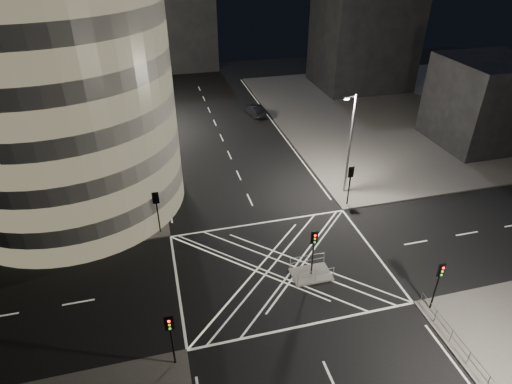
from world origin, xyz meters
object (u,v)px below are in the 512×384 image
object	(u,v)px
central_island	(311,274)
street_lamp_left_far	(138,89)
traffic_signal_fr	(350,179)
street_lamp_left_near	(142,151)
traffic_signal_island	(314,245)
traffic_signal_nr	(439,278)
sedan	(255,110)
traffic_signal_nl	(170,332)
street_lamp_right_far	(350,142)
traffic_signal_fl	(157,205)

from	to	relation	value
central_island	street_lamp_left_far	xyz separation A→B (m)	(-11.44, 31.50, 5.47)
traffic_signal_fr	street_lamp_left_near	world-z (taller)	street_lamp_left_near
traffic_signal_island	street_lamp_left_far	xyz separation A→B (m)	(-11.44, 31.50, 2.63)
street_lamp_left_near	street_lamp_left_far	bearing A→B (deg)	90.00
street_lamp_left_near	traffic_signal_nr	bearing A→B (deg)	-45.87
traffic_signal_fr	street_lamp_left_far	xyz separation A→B (m)	(-18.24, 23.20, 2.63)
traffic_signal_nr	traffic_signal_island	xyz separation A→B (m)	(-6.80, 5.30, 0.00)
traffic_signal_island	sedan	size ratio (longest dim) A/B	0.89
central_island	street_lamp_left_far	distance (m)	33.95
traffic_signal_nl	traffic_signal_nr	xyz separation A→B (m)	(17.60, 0.00, 0.00)
traffic_signal_nl	traffic_signal_island	world-z (taller)	same
central_island	traffic_signal_nl	xyz separation A→B (m)	(-10.80, -5.30, 2.84)
central_island	traffic_signal_nl	bearing A→B (deg)	-153.86
traffic_signal_nl	sedan	world-z (taller)	traffic_signal_nl
street_lamp_left_near	street_lamp_right_far	xyz separation A→B (m)	(18.87, -3.00, 0.00)
central_island	street_lamp_left_near	bearing A→B (deg)	130.27
street_lamp_left_far	traffic_signal_island	bearing A→B (deg)	-70.05
traffic_signal_island	street_lamp_left_near	size ratio (longest dim) A/B	0.40
traffic_signal_nr	street_lamp_right_far	xyz separation A→B (m)	(0.64, 15.80, 2.63)
street_lamp_left_near	central_island	bearing A→B (deg)	-49.73
central_island	traffic_signal_fl	xyz separation A→B (m)	(-10.80, 8.30, 2.84)
traffic_signal_fr	street_lamp_right_far	world-z (taller)	street_lamp_right_far
traffic_signal_fr	street_lamp_right_far	xyz separation A→B (m)	(0.64, 2.20, 2.63)
traffic_signal_nl	traffic_signal_island	bearing A→B (deg)	26.14
traffic_signal_island	street_lamp_left_far	bearing A→B (deg)	109.95
street_lamp_left_near	traffic_signal_fl	bearing A→B (deg)	-83.03
traffic_signal_fl	sedan	distance (m)	28.76
central_island	traffic_signal_fr	distance (m)	11.10
traffic_signal_nr	traffic_signal_island	size ratio (longest dim) A/B	1.00
street_lamp_left_near	sedan	bearing A→B (deg)	51.53
central_island	street_lamp_left_near	xyz separation A→B (m)	(-11.44, 13.50, 5.47)
street_lamp_left_near	street_lamp_right_far	world-z (taller)	same
traffic_signal_fl	traffic_signal_fr	size ratio (longest dim) A/B	1.00
central_island	street_lamp_right_far	xyz separation A→B (m)	(7.44, 10.50, 5.47)
traffic_signal_nr	traffic_signal_island	bearing A→B (deg)	142.07
central_island	street_lamp_right_far	size ratio (longest dim) A/B	0.30
traffic_signal_island	sedan	xyz separation A→B (m)	(3.97, 32.88, -2.17)
street_lamp_left_far	sedan	bearing A→B (deg)	5.13
traffic_signal_nl	sedan	size ratio (longest dim) A/B	0.89
street_lamp_left_near	sedan	size ratio (longest dim) A/B	2.22
central_island	traffic_signal_nr	xyz separation A→B (m)	(6.80, -5.30, 2.84)
traffic_signal_nr	traffic_signal_island	world-z (taller)	same
traffic_signal_island	street_lamp_left_near	bearing A→B (deg)	130.27
traffic_signal_fl	sedan	xyz separation A→B (m)	(14.77, 24.58, -2.17)
street_lamp_right_far	sedan	bearing A→B (deg)	98.81
central_island	sedan	size ratio (longest dim) A/B	0.67
street_lamp_left_near	street_lamp_left_far	xyz separation A→B (m)	(0.00, 18.00, 0.00)
street_lamp_right_far	traffic_signal_nl	bearing A→B (deg)	-139.09
traffic_signal_fl	traffic_signal_nr	bearing A→B (deg)	-37.69
central_island	traffic_signal_fl	distance (m)	13.91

